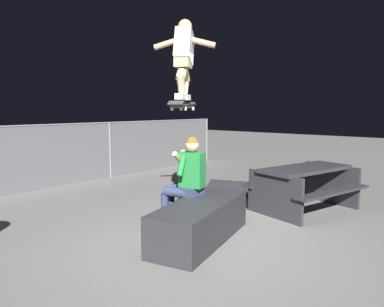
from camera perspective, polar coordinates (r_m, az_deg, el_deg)
The scene contains 8 objects.
ground_plane at distance 4.80m, azimuth 1.11°, elevation -14.01°, with size 40.00×40.00×0.00m, color slate.
ledge_box_main at distance 4.78m, azimuth 1.39°, elevation -10.83°, with size 1.80×0.65×0.51m, color #28282D.
person_sitting_on_ledge at distance 5.08m, azimuth -1.10°, elevation -3.94°, with size 0.59×0.78×1.35m.
skateboard at distance 5.01m, azimuth -1.43°, elevation 7.77°, with size 0.99×0.68×0.13m.
skater_airborne at distance 5.12m, azimuth -1.31°, elevation 15.48°, with size 0.63×0.81×1.12m.
kicker_ramp at distance 7.11m, azimuth 5.32°, elevation -6.55°, with size 1.26×1.17×0.32m.
picnic_table_back at distance 6.40m, azimuth 17.70°, elevation -4.30°, with size 1.98×1.72×0.75m.
fence_back at distance 8.18m, azimuth -24.29°, elevation -0.37°, with size 12.05×0.05×1.41m.
Camera 1 is at (-3.48, -2.82, 1.74)m, focal length 33.18 mm.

